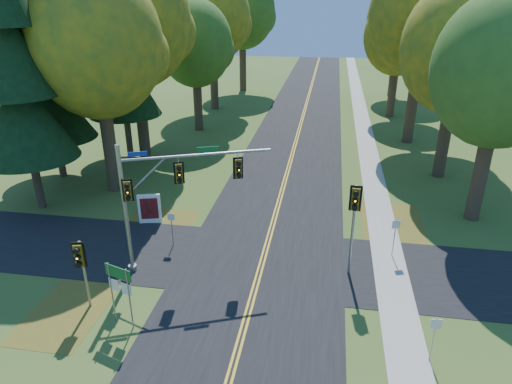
% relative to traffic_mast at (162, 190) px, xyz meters
% --- Properties ---
extents(ground, '(160.00, 160.00, 0.00)m').
position_rel_traffic_mast_xyz_m(ground, '(4.44, -0.83, -4.06)').
color(ground, '#355B20').
rests_on(ground, ground).
extents(road_main, '(8.00, 160.00, 0.02)m').
position_rel_traffic_mast_xyz_m(road_main, '(4.44, -0.83, -4.05)').
color(road_main, black).
rests_on(road_main, ground).
extents(road_cross, '(60.00, 6.00, 0.02)m').
position_rel_traffic_mast_xyz_m(road_cross, '(4.44, 1.17, -4.05)').
color(road_cross, black).
rests_on(road_cross, ground).
extents(centerline_left, '(0.10, 160.00, 0.01)m').
position_rel_traffic_mast_xyz_m(centerline_left, '(4.34, -0.83, -4.04)').
color(centerline_left, gold).
rests_on(centerline_left, road_main).
extents(centerline_right, '(0.10, 160.00, 0.01)m').
position_rel_traffic_mast_xyz_m(centerline_right, '(4.54, -0.83, -4.04)').
color(centerline_right, gold).
rests_on(centerline_right, road_main).
extents(sidewalk_east, '(1.60, 160.00, 0.06)m').
position_rel_traffic_mast_xyz_m(sidewalk_east, '(10.64, -0.83, -4.03)').
color(sidewalk_east, '#9E998E').
rests_on(sidewalk_east, ground).
extents(leaf_patch_w_near, '(4.00, 6.00, 0.00)m').
position_rel_traffic_mast_xyz_m(leaf_patch_w_near, '(-2.06, 3.17, -4.06)').
color(leaf_patch_w_near, brown).
rests_on(leaf_patch_w_near, ground).
extents(leaf_patch_e, '(3.50, 8.00, 0.00)m').
position_rel_traffic_mast_xyz_m(leaf_patch_e, '(11.24, 5.17, -4.06)').
color(leaf_patch_e, brown).
rests_on(leaf_patch_e, ground).
extents(leaf_patch_w_far, '(3.00, 5.00, 0.00)m').
position_rel_traffic_mast_xyz_m(leaf_patch_w_far, '(-3.06, -3.83, -4.06)').
color(leaf_patch_w_far, brown).
rests_on(leaf_patch_w_far, ground).
extents(tree_w_a, '(8.00, 8.00, 14.15)m').
position_rel_traffic_mast_xyz_m(tree_w_a, '(-6.68, 8.56, 5.42)').
color(tree_w_a, '#38281C').
rests_on(tree_w_a, ground).
extents(tree_e_a, '(7.20, 7.20, 12.73)m').
position_rel_traffic_mast_xyz_m(tree_e_a, '(16.01, 7.95, 4.47)').
color(tree_e_a, '#38281C').
rests_on(tree_e_a, ground).
extents(tree_w_b, '(8.60, 8.60, 15.38)m').
position_rel_traffic_mast_xyz_m(tree_w_b, '(-7.28, 15.46, 6.30)').
color(tree_w_b, '#38281C').
rests_on(tree_w_b, ground).
extents(tree_e_b, '(7.60, 7.60, 13.33)m').
position_rel_traffic_mast_xyz_m(tree_e_b, '(15.41, 14.75, 4.83)').
color(tree_e_b, '#38281C').
rests_on(tree_e_b, ground).
extents(tree_w_c, '(6.80, 6.80, 11.91)m').
position_rel_traffic_mast_xyz_m(tree_w_c, '(-5.09, 23.64, 3.88)').
color(tree_w_c, '#38281C').
rests_on(tree_w_c, ground).
extents(tree_e_c, '(8.80, 8.80, 15.79)m').
position_rel_traffic_mast_xyz_m(tree_e_c, '(14.32, 22.86, 6.60)').
color(tree_e_c, '#38281C').
rests_on(tree_e_c, ground).
extents(tree_w_d, '(8.20, 8.20, 14.56)m').
position_rel_traffic_mast_xyz_m(tree_w_d, '(-5.68, 32.36, 5.72)').
color(tree_w_d, '#38281C').
rests_on(tree_w_d, ground).
extents(tree_e_d, '(7.00, 7.00, 12.32)m').
position_rel_traffic_mast_xyz_m(tree_e_d, '(13.71, 32.05, 4.17)').
color(tree_e_d, '#38281C').
rests_on(tree_e_d, ground).
extents(tree_w_e, '(8.40, 8.40, 14.97)m').
position_rel_traffic_mast_xyz_m(tree_w_e, '(-4.48, 43.26, 6.01)').
color(tree_w_e, '#38281C').
rests_on(tree_w_e, ground).
extents(tree_e_e, '(7.80, 7.80, 13.74)m').
position_rel_traffic_mast_xyz_m(tree_e_e, '(14.91, 42.75, 5.13)').
color(tree_e_e, '#38281C').
rests_on(tree_e_e, ground).
extents(pine_a, '(5.60, 5.60, 19.48)m').
position_rel_traffic_mast_xyz_m(pine_a, '(-10.06, 5.17, 5.12)').
color(pine_a, '#38281C').
rests_on(pine_a, ground).
extents(pine_b, '(5.60, 5.60, 17.31)m').
position_rel_traffic_mast_xyz_m(pine_b, '(-11.56, 10.17, 4.10)').
color(pine_b, '#38281C').
rests_on(pine_b, ground).
extents(pine_c, '(5.60, 5.60, 20.56)m').
position_rel_traffic_mast_xyz_m(pine_c, '(-8.56, 15.17, 5.63)').
color(pine_c, '#38281C').
rests_on(pine_c, ground).
extents(traffic_mast, '(6.49, 2.96, 6.32)m').
position_rel_traffic_mast_xyz_m(traffic_mast, '(0.00, 0.00, 0.00)').
color(traffic_mast, gray).
rests_on(traffic_mast, ground).
extents(east_signal_pole, '(0.54, 0.62, 4.62)m').
position_rel_traffic_mast_xyz_m(east_signal_pole, '(8.63, 0.65, -0.56)').
color(east_signal_pole, gray).
rests_on(east_signal_pole, ground).
extents(ped_signal_pole, '(0.51, 0.59, 3.24)m').
position_rel_traffic_mast_xyz_m(ped_signal_pole, '(-2.25, -3.66, -1.65)').
color(ped_signal_pole, gray).
rests_on(ped_signal_pole, ground).
extents(route_sign_cluster, '(1.23, 0.44, 2.75)m').
position_rel_traffic_mast_xyz_m(route_sign_cluster, '(-0.35, -4.31, -2.13)').
color(route_sign_cluster, gray).
rests_on(route_sign_cluster, ground).
extents(info_kiosk, '(1.28, 0.53, 1.77)m').
position_rel_traffic_mast_xyz_m(info_kiosk, '(-2.58, 4.26, -3.18)').
color(info_kiosk, white).
rests_on(info_kiosk, ground).
extents(reg_sign_e_north, '(0.40, 0.15, 2.14)m').
position_rel_traffic_mast_xyz_m(reg_sign_e_north, '(10.84, 2.68, -2.60)').
color(reg_sign_e_north, gray).
rests_on(reg_sign_e_north, ground).
extents(reg_sign_e_south, '(0.37, 0.07, 1.96)m').
position_rel_traffic_mast_xyz_m(reg_sign_e_south, '(11.41, -4.44, -2.72)').
color(reg_sign_e_south, gray).
rests_on(reg_sign_e_south, ground).
extents(reg_sign_w, '(0.37, 0.05, 1.96)m').
position_rel_traffic_mast_xyz_m(reg_sign_w, '(-0.45, 1.97, -2.72)').
color(reg_sign_w, gray).
rests_on(reg_sign_w, ground).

